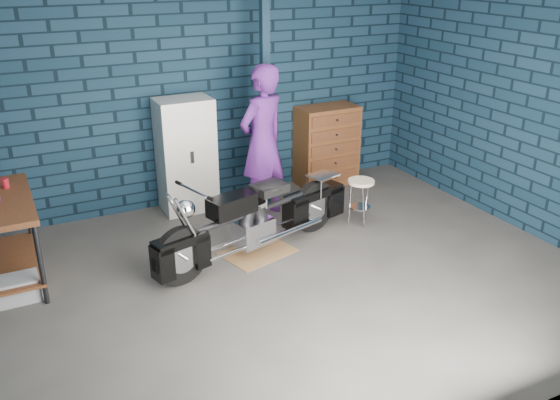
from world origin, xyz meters
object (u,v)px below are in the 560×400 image
at_px(workbench, 7,241).
at_px(tool_chest, 327,146).
at_px(storage_bin, 19,289).
at_px(locker, 186,156).
at_px(shop_stool, 360,202).
at_px(motorcycle, 257,213).
at_px(person, 262,143).

xyz_separation_m(workbench, tool_chest, (4.34, 0.96, 0.12)).
xyz_separation_m(workbench, storage_bin, (0.02, -0.44, -0.33)).
bearing_deg(locker, shop_stool, -39.29).
bearing_deg(motorcycle, storage_bin, 161.53).
distance_m(motorcycle, shop_stool, 1.47).
bearing_deg(shop_stool, motorcycle, -175.25).
distance_m(locker, tool_chest, 2.12).
xyz_separation_m(person, tool_chest, (1.31, 0.61, -0.40)).
relative_size(motorcycle, person, 1.15).
bearing_deg(locker, storage_bin, -147.66).
xyz_separation_m(workbench, shop_stool, (3.98, -0.46, -0.16)).
relative_size(workbench, locker, 0.94).
bearing_deg(shop_stool, locker, 140.71).
bearing_deg(tool_chest, shop_stool, -104.54).
relative_size(locker, shop_stool, 2.51).
bearing_deg(shop_stool, person, 139.15).
bearing_deg(shop_stool, storage_bin, 179.64).
distance_m(workbench, storage_bin, 0.55).
distance_m(workbench, person, 3.09).
xyz_separation_m(workbench, locker, (2.23, 0.96, 0.29)).
bearing_deg(motorcycle, locker, 85.43).
height_order(motorcycle, tool_chest, tool_chest).
relative_size(motorcycle, tool_chest, 1.95).
relative_size(person, shop_stool, 3.29).
xyz_separation_m(person, shop_stool, (0.94, -0.82, -0.68)).
height_order(person, locker, person).
height_order(workbench, person, person).
bearing_deg(storage_bin, tool_chest, 17.95).
relative_size(motorcycle, shop_stool, 3.79).
distance_m(workbench, shop_stool, 4.01).
relative_size(workbench, motorcycle, 0.63).
distance_m(workbench, locker, 2.45).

